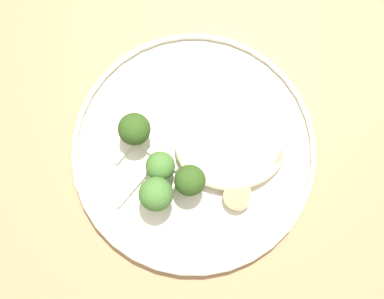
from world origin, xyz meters
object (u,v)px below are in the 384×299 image
object	(u,v)px
seared_scallop_on_noodles	(271,154)
broccoli_floret_small_sprig	(160,166)
dinner_plate	(192,151)
seared_scallop_center_golden	(231,138)
seared_scallop_rear_pale	(241,121)
seared_scallop_tiny_bay	(252,150)
seared_scallop_large_seared	(235,179)
broccoli_floret_left_leaning	(190,185)
broccoli_floret_near_rim	(134,129)
broccoli_floret_split_head	(156,194)
seared_scallop_tilted_round	(226,163)
seared_scallop_left_edge	(237,196)

from	to	relation	value
seared_scallop_on_noodles	broccoli_floret_small_sprig	distance (m)	0.13
dinner_plate	seared_scallop_center_golden	world-z (taller)	seared_scallop_center_golden
seared_scallop_rear_pale	seared_scallop_center_golden	size ratio (longest dim) A/B	1.42
broccoli_floret_small_sprig	seared_scallop_tiny_bay	bearing A→B (deg)	-173.73
dinner_plate	seared_scallop_large_seared	size ratio (longest dim) A/B	11.60
broccoli_floret_left_leaning	broccoli_floret_near_rim	bearing A→B (deg)	-49.89
seared_scallop_rear_pale	broccoli_floret_split_head	distance (m)	0.13
broccoli_floret_left_leaning	seared_scallop_tilted_round	bearing A→B (deg)	-151.53
seared_scallop_tiny_bay	broccoli_floret_left_leaning	distance (m)	0.09
dinner_plate	broccoli_floret_small_sprig	distance (m)	0.05
broccoli_floret_left_leaning	broccoli_floret_split_head	size ratio (longest dim) A/B	0.91
seared_scallop_tiny_bay	seared_scallop_large_seared	world-z (taller)	seared_scallop_large_seared
broccoli_floret_near_rim	broccoli_floret_split_head	size ratio (longest dim) A/B	0.91
seared_scallop_tiny_bay	broccoli_floret_split_head	xyz separation A→B (m)	(0.11, 0.04, 0.02)
broccoli_floret_split_head	seared_scallop_on_noodles	bearing A→B (deg)	-165.19
broccoli_floret_left_leaning	broccoli_floret_near_rim	world-z (taller)	same
seared_scallop_tiny_bay	broccoli_floret_left_leaning	world-z (taller)	broccoli_floret_left_leaning
seared_scallop_rear_pale	seared_scallop_left_edge	xyz separation A→B (m)	(0.01, 0.09, 0.00)
seared_scallop_tilted_round	broccoli_floret_near_rim	distance (m)	0.11
seared_scallop_tilted_round	broccoli_floret_near_rim	size ratio (longest dim) A/B	0.52
seared_scallop_center_golden	broccoli_floret_near_rim	xyz separation A→B (m)	(0.11, -0.02, 0.02)
dinner_plate	seared_scallop_large_seared	world-z (taller)	seared_scallop_large_seared
broccoli_floret_split_head	broccoli_floret_small_sprig	bearing A→B (deg)	-102.28
seared_scallop_rear_pale	broccoli_floret_split_head	xyz separation A→B (m)	(0.11, 0.08, 0.02)
seared_scallop_tiny_bay	seared_scallop_large_seared	size ratio (longest dim) A/B	1.32
seared_scallop_tiny_bay	broccoli_floret_near_rim	xyz separation A→B (m)	(0.13, -0.03, 0.02)
seared_scallop_tiny_bay	dinner_plate	bearing A→B (deg)	-5.42
dinner_plate	seared_scallop_on_noodles	distance (m)	0.09
broccoli_floret_near_rim	broccoli_floret_small_sprig	bearing A→B (deg)	120.42
broccoli_floret_split_head	broccoli_floret_left_leaning	bearing A→B (deg)	-169.34
seared_scallop_left_edge	broccoli_floret_small_sprig	xyz separation A→B (m)	(0.08, -0.04, 0.02)
seared_scallop_on_noodles	broccoli_floret_split_head	world-z (taller)	broccoli_floret_split_head
seared_scallop_tilted_round	broccoli_floret_small_sprig	distance (m)	0.08
seared_scallop_large_seared	seared_scallop_tilted_round	distance (m)	0.02
dinner_plate	seared_scallop_tilted_round	xyz separation A→B (m)	(-0.04, 0.02, 0.01)
dinner_plate	broccoli_floret_split_head	bearing A→B (deg)	48.38
seared_scallop_rear_pale	broccoli_floret_split_head	bearing A→B (deg)	36.74
broccoli_floret_near_rim	seared_scallop_large_seared	bearing A→B (deg)	149.59
seared_scallop_on_noodles	broccoli_floret_left_leaning	bearing A→B (deg)	16.43
seared_scallop_center_golden	seared_scallop_tilted_round	distance (m)	0.03
seared_scallop_tiny_bay	seared_scallop_tilted_round	distance (m)	0.03
dinner_plate	seared_scallop_large_seared	distance (m)	0.06
seared_scallop_large_seared	seared_scallop_tilted_round	world-z (taller)	same
seared_scallop_left_edge	broccoli_floret_near_rim	distance (m)	0.14
seared_scallop_center_golden	broccoli_floret_left_leaning	bearing A→B (deg)	44.61
seared_scallop_rear_pale	seared_scallop_center_golden	bearing A→B (deg)	54.21
seared_scallop_large_seared	broccoli_floret_near_rim	bearing A→B (deg)	-30.41
seared_scallop_tiny_bay	seared_scallop_center_golden	size ratio (longest dim) A/B	1.47
seared_scallop_center_golden	seared_scallop_tilted_round	bearing A→B (deg)	71.84
seared_scallop_large_seared	broccoli_floret_split_head	world-z (taller)	broccoli_floret_split_head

